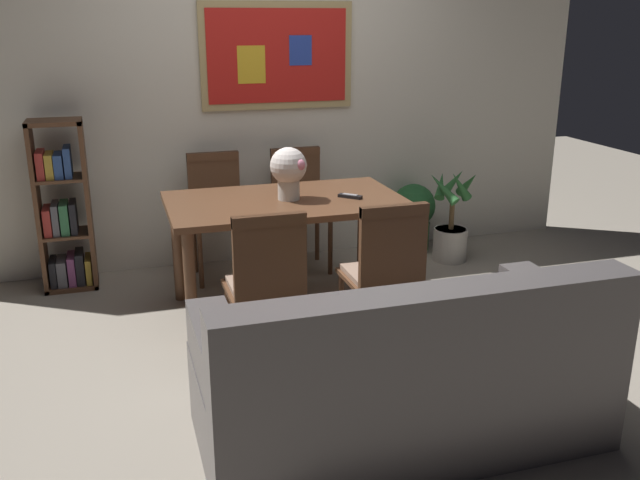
{
  "coord_description": "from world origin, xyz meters",
  "views": [
    {
      "loc": [
        -1.15,
        -3.58,
        1.84
      ],
      "look_at": [
        -0.08,
        -0.05,
        0.65
      ],
      "focal_mm": 38.63,
      "sensor_mm": 36.0,
      "label": 1
    }
  ],
  "objects_px": {
    "potted_ivy": "(413,215)",
    "tv_remote": "(350,196)",
    "dining_chair_near_left": "(266,278)",
    "leather_couch": "(404,380)",
    "flower_vase": "(289,169)",
    "dining_table": "(286,214)",
    "potted_palm": "(451,226)",
    "dining_chair_far_left": "(217,205)",
    "dining_chair_near_right": "(385,266)",
    "dining_chair_far_right": "(299,199)",
    "bookshelf": "(63,215)"
  },
  "relations": [
    {
      "from": "potted_palm",
      "to": "leather_couch",
      "type": "bearing_deg",
      "value": -121.92
    },
    {
      "from": "dining_chair_near_left",
      "to": "potted_ivy",
      "type": "xyz_separation_m",
      "value": [
        1.61,
        1.67,
        -0.24
      ]
    },
    {
      "from": "potted_ivy",
      "to": "tv_remote",
      "type": "height_order",
      "value": "tv_remote"
    },
    {
      "from": "dining_chair_near_right",
      "to": "bookshelf",
      "type": "distance_m",
      "value": 2.39
    },
    {
      "from": "leather_couch",
      "to": "tv_remote",
      "type": "xyz_separation_m",
      "value": [
        0.28,
        1.53,
        0.45
      ]
    },
    {
      "from": "potted_palm",
      "to": "flower_vase",
      "type": "relative_size",
      "value": 2.26
    },
    {
      "from": "dining_chair_far_right",
      "to": "tv_remote",
      "type": "relative_size",
      "value": 6.43
    },
    {
      "from": "dining_table",
      "to": "potted_palm",
      "type": "relative_size",
      "value": 1.98
    },
    {
      "from": "potted_ivy",
      "to": "dining_chair_far_left",
      "type": "bearing_deg",
      "value": -176.01
    },
    {
      "from": "potted_palm",
      "to": "tv_remote",
      "type": "xyz_separation_m",
      "value": [
        -1.08,
        -0.64,
        0.48
      ]
    },
    {
      "from": "dining_chair_far_left",
      "to": "dining_chair_near_right",
      "type": "relative_size",
      "value": 1.0
    },
    {
      "from": "bookshelf",
      "to": "potted_ivy",
      "type": "xyz_separation_m",
      "value": [
        2.7,
        0.06,
        -0.24
      ]
    },
    {
      "from": "flower_vase",
      "to": "potted_ivy",
      "type": "bearing_deg",
      "value": 35.05
    },
    {
      "from": "dining_chair_far_left",
      "to": "tv_remote",
      "type": "relative_size",
      "value": 6.43
    },
    {
      "from": "dining_table",
      "to": "tv_remote",
      "type": "height_order",
      "value": "tv_remote"
    },
    {
      "from": "dining_chair_near_right",
      "to": "leather_couch",
      "type": "relative_size",
      "value": 0.51
    },
    {
      "from": "bookshelf",
      "to": "tv_remote",
      "type": "distance_m",
      "value": 2.03
    },
    {
      "from": "dining_table",
      "to": "potted_palm",
      "type": "height_order",
      "value": "same"
    },
    {
      "from": "potted_ivy",
      "to": "potted_palm",
      "type": "height_order",
      "value": "potted_palm"
    },
    {
      "from": "flower_vase",
      "to": "leather_couch",
      "type": "bearing_deg",
      "value": -86.33
    },
    {
      "from": "tv_remote",
      "to": "dining_table",
      "type": "bearing_deg",
      "value": 167.48
    },
    {
      "from": "dining_chair_near_right",
      "to": "tv_remote",
      "type": "xyz_separation_m",
      "value": [
        0.04,
        0.7,
        0.22
      ]
    },
    {
      "from": "potted_palm",
      "to": "potted_ivy",
      "type": "bearing_deg",
      "value": 116.62
    },
    {
      "from": "dining_chair_far_right",
      "to": "tv_remote",
      "type": "xyz_separation_m",
      "value": [
        0.1,
        -0.87,
        0.22
      ]
    },
    {
      "from": "potted_ivy",
      "to": "leather_couch",
      "type": "bearing_deg",
      "value": -115.21
    },
    {
      "from": "potted_palm",
      "to": "dining_chair_near_right",
      "type": "bearing_deg",
      "value": -129.6
    },
    {
      "from": "dining_chair_near_left",
      "to": "flower_vase",
      "type": "bearing_deg",
      "value": 66.89
    },
    {
      "from": "dining_table",
      "to": "potted_palm",
      "type": "distance_m",
      "value": 1.62
    },
    {
      "from": "dining_chair_near_left",
      "to": "leather_couch",
      "type": "bearing_deg",
      "value": -62.75
    },
    {
      "from": "dining_chair_near_left",
      "to": "potted_ivy",
      "type": "relative_size",
      "value": 1.61
    },
    {
      "from": "dining_chair_near_right",
      "to": "flower_vase",
      "type": "relative_size",
      "value": 2.75
    },
    {
      "from": "dining_chair_near_right",
      "to": "bookshelf",
      "type": "height_order",
      "value": "bookshelf"
    },
    {
      "from": "dining_chair_near_right",
      "to": "bookshelf",
      "type": "relative_size",
      "value": 0.76
    },
    {
      "from": "dining_table",
      "to": "potted_ivy",
      "type": "xyz_separation_m",
      "value": [
        1.31,
        0.89,
        -0.36
      ]
    },
    {
      "from": "dining_chair_far_left",
      "to": "bookshelf",
      "type": "bearing_deg",
      "value": 176.96
    },
    {
      "from": "potted_palm",
      "to": "tv_remote",
      "type": "height_order",
      "value": "tv_remote"
    },
    {
      "from": "leather_couch",
      "to": "bookshelf",
      "type": "bearing_deg",
      "value": 121.7
    },
    {
      "from": "potted_ivy",
      "to": "flower_vase",
      "type": "distance_m",
      "value": 1.7
    },
    {
      "from": "leather_couch",
      "to": "flower_vase",
      "type": "relative_size",
      "value": 5.44
    },
    {
      "from": "tv_remote",
      "to": "flower_vase",
      "type": "bearing_deg",
      "value": 167.73
    },
    {
      "from": "dining_chair_far_right",
      "to": "dining_chair_near_left",
      "type": "xyz_separation_m",
      "value": [
        -0.61,
        -1.56,
        0.0
      ]
    },
    {
      "from": "leather_couch",
      "to": "potted_ivy",
      "type": "bearing_deg",
      "value": 64.79
    },
    {
      "from": "flower_vase",
      "to": "dining_chair_near_right",
      "type": "bearing_deg",
      "value": -66.4
    },
    {
      "from": "dining_chair_far_right",
      "to": "potted_palm",
      "type": "relative_size",
      "value": 1.21
    },
    {
      "from": "potted_palm",
      "to": "dining_chair_far_right",
      "type": "bearing_deg",
      "value": 168.99
    },
    {
      "from": "dining_chair_near_left",
      "to": "potted_palm",
      "type": "bearing_deg",
      "value": 36.74
    },
    {
      "from": "dining_chair_far_left",
      "to": "bookshelf",
      "type": "distance_m",
      "value": 1.07
    },
    {
      "from": "potted_palm",
      "to": "dining_table",
      "type": "bearing_deg",
      "value": -159.45
    },
    {
      "from": "dining_table",
      "to": "potted_palm",
      "type": "bearing_deg",
      "value": 20.55
    },
    {
      "from": "bookshelf",
      "to": "dining_chair_near_left",
      "type": "bearing_deg",
      "value": -56.15
    }
  ]
}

